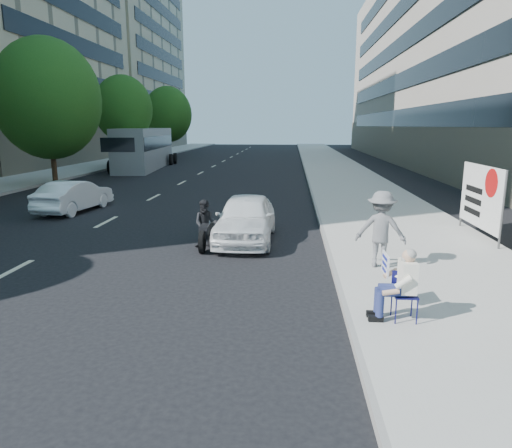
# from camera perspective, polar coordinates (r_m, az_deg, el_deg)

# --- Properties ---
(ground) EXTENTS (160.00, 160.00, 0.00)m
(ground) POSITION_cam_1_polar(r_m,az_deg,el_deg) (8.92, 1.69, -11.08)
(ground) COLOR black
(ground) RESTS_ON ground
(near_sidewalk) EXTENTS (5.00, 120.00, 0.15)m
(near_sidewalk) POSITION_cam_1_polar(r_m,az_deg,el_deg) (28.63, 11.71, 5.02)
(near_sidewalk) COLOR #AAA69F
(near_sidewalk) RESTS_ON ground
(far_sidewalk) EXTENTS (4.50, 120.00, 0.15)m
(far_sidewalk) POSITION_cam_1_polar(r_m,az_deg,el_deg) (33.16, -26.81, 4.92)
(far_sidewalk) COLOR #AAA69F
(far_sidewalk) RESTS_ON ground
(far_bldg_north) EXTENTS (22.00, 28.00, 28.00)m
(far_bldg_north) POSITION_cam_1_polar(r_m,az_deg,el_deg) (77.19, -19.96, 19.31)
(far_bldg_north) COLOR beige
(far_bldg_north) RESTS_ON ground
(near_building) EXTENTS (14.00, 70.00, 20.00)m
(near_building) POSITION_cam_1_polar(r_m,az_deg,el_deg) (43.97, 28.30, 19.29)
(near_building) COLOR #A1968B
(near_building) RESTS_ON ground
(tree_far_c) EXTENTS (6.00, 6.00, 8.47)m
(tree_far_c) POSITION_cam_1_polar(r_m,az_deg,el_deg) (29.77, -24.58, 14.01)
(tree_far_c) COLOR #382616
(tree_far_c) RESTS_ON ground
(tree_far_d) EXTENTS (4.80, 4.80, 7.65)m
(tree_far_d) POSITION_cam_1_polar(r_m,az_deg,el_deg) (40.72, -16.27, 13.64)
(tree_far_d) COLOR #382616
(tree_far_d) RESTS_ON ground
(tree_far_e) EXTENTS (5.40, 5.40, 7.89)m
(tree_far_e) POSITION_cam_1_polar(r_m,az_deg,el_deg) (54.07, -10.97, 13.31)
(tree_far_e) COLOR #382616
(tree_far_e) RESTS_ON ground
(seated_protester) EXTENTS (0.83, 1.12, 1.31)m
(seated_protester) POSITION_cam_1_polar(r_m,az_deg,el_deg) (8.43, 17.44, -6.74)
(seated_protester) COLOR #131353
(seated_protester) RESTS_ON near_sidewalk
(jogger) EXTENTS (1.32, 0.94, 1.86)m
(jogger) POSITION_cam_1_polar(r_m,az_deg,el_deg) (11.40, 15.36, -0.64)
(jogger) COLOR slate
(jogger) RESTS_ON near_sidewalk
(protest_banner) EXTENTS (0.08, 3.06, 2.20)m
(protest_banner) POSITION_cam_1_polar(r_m,az_deg,el_deg) (15.59, 26.28, 3.10)
(protest_banner) COLOR #4C4C4C
(protest_banner) RESTS_ON near_sidewalk
(white_sedan_near) EXTENTS (1.77, 4.27, 1.45)m
(white_sedan_near) POSITION_cam_1_polar(r_m,az_deg,el_deg) (14.13, -1.30, 0.76)
(white_sedan_near) COLOR white
(white_sedan_near) RESTS_ON ground
(white_sedan_mid) EXTENTS (1.90, 4.10, 1.30)m
(white_sedan_mid) POSITION_cam_1_polar(r_m,az_deg,el_deg) (20.52, -21.77, 3.27)
(white_sedan_mid) COLOR white
(white_sedan_mid) RESTS_ON ground
(motorcycle) EXTENTS (0.70, 2.04, 1.42)m
(motorcycle) POSITION_cam_1_polar(r_m,az_deg,el_deg) (13.45, -6.28, -0.28)
(motorcycle) COLOR black
(motorcycle) RESTS_ON ground
(bus) EXTENTS (3.68, 12.25, 3.30)m
(bus) POSITION_cam_1_polar(r_m,az_deg,el_deg) (39.71, -13.72, 9.13)
(bus) COLOR gray
(bus) RESTS_ON ground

